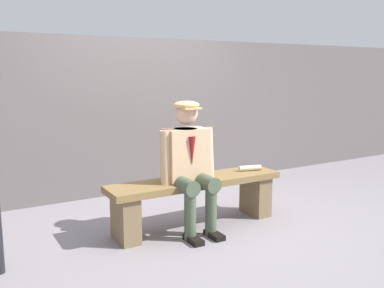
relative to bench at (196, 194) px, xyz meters
The scene contains 5 objects.
ground_plane 0.33m from the bench, ahead, with size 30.00×30.00×0.00m, color gray.
bench is the anchor object (origin of this frame).
seated_man 0.39m from the bench, 30.07° to the left, with size 0.59×0.58×1.27m.
rolled_magazine 0.69m from the bench, behind, with size 0.06×0.06×0.25m, color beige.
stadium_wall 1.71m from the bench, 90.00° to the right, with size 12.00×0.24×1.96m, color #615959.
Camera 1 is at (2.08, 3.50, 1.53)m, focal length 39.65 mm.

